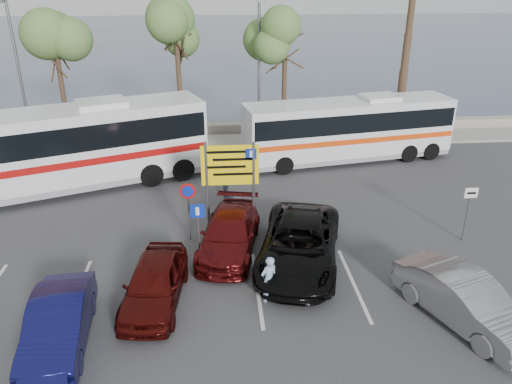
{
  "coord_description": "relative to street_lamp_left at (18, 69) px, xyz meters",
  "views": [
    {
      "loc": [
        0.57,
        -14.53,
        9.52
      ],
      "look_at": [
        1.98,
        3.0,
        1.64
      ],
      "focal_mm": 35.0,
      "sensor_mm": 36.0,
      "label": 1
    }
  ],
  "objects": [
    {
      "name": "car_maroon",
      "position": [
        10.88,
        -12.02,
        -3.91
      ],
      "size": [
        2.78,
        5.01,
        1.37
      ],
      "primitive_type": "imported",
      "rotation": [
        0.0,
        0.0,
        -0.19
      ],
      "color": "#540E0F",
      "rests_on": "ground"
    },
    {
      "name": "coach_bus_right",
      "position": [
        17.5,
        -3.02,
        -2.99
      ],
      "size": [
        11.39,
        4.34,
        3.47
      ],
      "color": "silver",
      "rests_on": "ground"
    },
    {
      "name": "ground",
      "position": [
        10.0,
        -13.52,
        -4.6
      ],
      "size": [
        120.0,
        120.0,
        0.0
      ],
      "primitive_type": "plane",
      "color": "#373739",
      "rests_on": "ground"
    },
    {
      "name": "lane_markings",
      "position": [
        8.86,
        -14.52,
        -4.6
      ],
      "size": [
        12.02,
        4.2,
        0.01
      ],
      "primitive_type": null,
      "color": "silver",
      "rests_on": "ground"
    },
    {
      "name": "tree_mid",
      "position": [
        8.5,
        0.48,
        2.06
      ],
      "size": [
        3.2,
        3.2,
        8.0
      ],
      "color": "#382619",
      "rests_on": "kerb_strip"
    },
    {
      "name": "street_lamp_left",
      "position": [
        0.0,
        0.0,
        0.0
      ],
      "size": [
        0.45,
        1.15,
        8.01
      ],
      "color": "slate",
      "rests_on": "kerb_strip"
    },
    {
      "name": "car_blue",
      "position": [
        6.08,
        -16.74,
        -3.9
      ],
      "size": [
        1.82,
        4.32,
        1.39
      ],
      "primitive_type": "imported",
      "rotation": [
        0.0,
        0.0,
        0.08
      ],
      "color": "#0E0E42",
      "rests_on": "ground"
    },
    {
      "name": "pedestrian_far",
      "position": [
        11.0,
        -7.02,
        -3.68
      ],
      "size": [
        0.71,
        0.9,
        1.83
      ],
      "primitive_type": "imported",
      "rotation": [
        0.0,
        0.0,
        1.59
      ],
      "color": "#383E54",
      "rests_on": "ground"
    },
    {
      "name": "direction_sign",
      "position": [
        11.0,
        -10.32,
        -2.17
      ],
      "size": [
        2.2,
        0.12,
        3.6
      ],
      "color": "slate",
      "rests_on": "ground"
    },
    {
      "name": "sign_taxi",
      "position": [
        19.8,
        -12.03,
        -3.18
      ],
      "size": [
        0.5,
        0.07,
        2.2
      ],
      "color": "slate",
      "rests_on": "ground"
    },
    {
      "name": "car_silver_b",
      "position": [
        17.57,
        -16.65,
        -3.85
      ],
      "size": [
        3.25,
        4.78,
        1.49
      ],
      "primitive_type": "imported",
      "rotation": [
        0.0,
        0.0,
        0.41
      ],
      "color": "gray",
      "rests_on": "ground"
    },
    {
      "name": "street_lamp_right",
      "position": [
        13.0,
        0.0,
        0.0
      ],
      "size": [
        0.45,
        1.15,
        8.01
      ],
      "color": "slate",
      "rests_on": "kerb_strip"
    },
    {
      "name": "seawall",
      "position": [
        10.0,
        2.48,
        -4.3
      ],
      "size": [
        48.0,
        0.8,
        0.6
      ],
      "primitive_type": "cube",
      "color": "gray",
      "rests_on": "ground"
    },
    {
      "name": "tree_left",
      "position": [
        2.0,
        0.48,
        1.41
      ],
      "size": [
        3.2,
        3.2,
        7.2
      ],
      "color": "#382619",
      "rests_on": "kerb_strip"
    },
    {
      "name": "pedestrian_near",
      "position": [
        12.0,
        -15.2,
        -3.81
      ],
      "size": [
        0.68,
        0.6,
        1.57
      ],
      "primitive_type": "imported",
      "rotation": [
        0.0,
        0.0,
        3.63
      ],
      "color": "#8CA6CC",
      "rests_on": "ground"
    },
    {
      "name": "sign_no_stop",
      "position": [
        9.4,
        -11.13,
        -3.02
      ],
      "size": [
        0.6,
        0.08,
        2.35
      ],
      "color": "slate",
      "rests_on": "ground"
    },
    {
      "name": "suv_black",
      "position": [
        13.28,
        -13.16,
        -3.81
      ],
      "size": [
        3.95,
        6.17,
        1.58
      ],
      "primitive_type": "imported",
      "rotation": [
        0.0,
        0.0,
        -0.25
      ],
      "color": "black",
      "rests_on": "ground"
    },
    {
      "name": "sea",
      "position": [
        10.0,
        46.48,
        -4.59
      ],
      "size": [
        140.0,
        140.0,
        0.0
      ],
      "primitive_type": "plane",
      "color": "#3B485F",
      "rests_on": "ground"
    },
    {
      "name": "sign_parking",
      "position": [
        9.8,
        -12.73,
        -3.13
      ],
      "size": [
        0.5,
        0.07,
        2.25
      ],
      "color": "slate",
      "rests_on": "ground"
    },
    {
      "name": "car_red",
      "position": [
        8.48,
        -15.0,
        -3.89
      ],
      "size": [
        2.08,
        4.29,
        1.41
      ],
      "primitive_type": "imported",
      "rotation": [
        0.0,
        0.0,
        -0.1
      ],
      "color": "#460C0A",
      "rests_on": "ground"
    },
    {
      "name": "kerb_strip",
      "position": [
        10.0,
        0.48,
        -4.52
      ],
      "size": [
        44.0,
        2.4,
        0.15
      ],
      "primitive_type": "cube",
      "color": "gray",
      "rests_on": "ground"
    },
    {
      "name": "tree_right",
      "position": [
        14.5,
        0.48,
        1.57
      ],
      "size": [
        3.2,
        3.2,
        7.4
      ],
      "color": "#382619",
      "rests_on": "kerb_strip"
    },
    {
      "name": "coach_bus_left",
      "position": [
        3.5,
        -5.86,
        -2.72
      ],
      "size": [
        13.14,
        7.33,
        4.06
      ],
      "color": "silver",
      "rests_on": "ground"
    }
  ]
}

